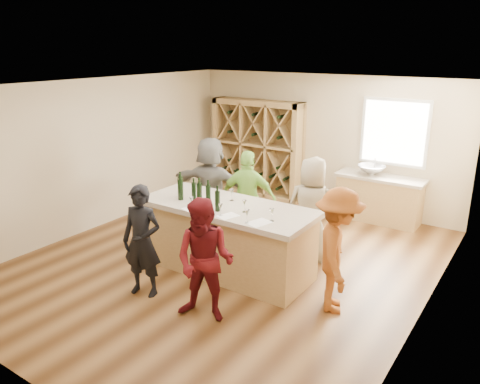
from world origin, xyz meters
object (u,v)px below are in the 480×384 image
Objects in this scene: wine_bottle_c at (194,192)px; person_server at (338,251)px; tasting_counter_base at (227,240)px; person_far_left at (211,185)px; wine_bottle_d at (199,194)px; wine_bottle_f at (217,201)px; wine_bottle_e at (208,195)px; wine_bottle_b at (180,189)px; person_far_mid at (248,199)px; sink at (371,170)px; wine_rack at (257,149)px; person_near_right at (205,261)px; wine_bottle_a at (181,187)px; person_far_right at (312,210)px; person_near_left at (142,241)px.

wine_bottle_c is 0.17× the size of person_server.
person_far_left reaches higher than tasting_counter_base.
wine_bottle_d is at bearing -26.82° from wine_bottle_c.
wine_bottle_e is at bearing 151.80° from wine_bottle_f.
wine_bottle_b is 0.19× the size of person_far_left.
wine_bottle_b is 1.37m from person_far_mid.
wine_bottle_b is at bearing -164.46° from tasting_counter_base.
wine_bottle_b is (-1.77, -3.66, 0.23)m from sink.
wine_bottle_d is 1.09× the size of wine_bottle_e.
wine_bottle_f is (0.28, -0.15, -0.00)m from wine_bottle_e.
wine_bottle_b is at bearing -75.92° from wine_rack.
wine_bottle_d is at bearing 167.95° from wine_bottle_f.
person_near_right is (2.22, -4.76, -0.30)m from wine_rack.
sink is at bearing 62.63° from wine_bottle_a.
person_far_left is at bearing -133.92° from sink.
wine_rack is 5.26m from person_near_right.
person_far_mid is (-2.12, 1.14, 0.00)m from person_server.
person_far_left reaches higher than person_near_right.
wine_bottle_a is 1.82m from person_near_right.
person_near_right reaches higher than wine_bottle_c.
wine_rack is 1.31× the size of person_far_mid.
tasting_counter_base is (1.67, -3.52, -0.60)m from wine_rack.
wine_bottle_c is (1.13, -3.64, 0.12)m from wine_rack.
wine_bottle_f is at bearing -104.68° from sink.
person_far_mid reaches higher than wine_bottle_d.
person_far_right reaches higher than person_server.
person_far_mid is at bearing 105.58° from tasting_counter_base.
wine_bottle_e is at bearing 36.55° from person_far_right.
wine_rack is 7.33× the size of wine_bottle_f.
person_server is at bearing 6.10° from wine_bottle_f.
wine_bottle_b is 0.22m from wine_bottle_c.
wine_rack reaches higher than person_far_mid.
person_far_mid is (0.27, 2.26, 0.05)m from person_near_left.
wine_bottle_a is 0.20× the size of person_server.
person_far_left is at bearing 108.34° from wine_bottle_b.
wine_bottle_e reaches higher than wine_bottle_c.
tasting_counter_base is at bearing 61.93° from person_server.
person_far_right is at bearing -93.56° from sink.
wine_bottle_b is 1.14m from person_near_left.
person_far_mid is at bearing 70.07° from wine_bottle_b.
wine_bottle_a is 1.00× the size of wine_bottle_b.
person_far_right is at bearing 47.68° from wine_bottle_e.
person_server is 0.93× the size of person_far_left.
tasting_counter_base is at bearing 7.70° from wine_bottle_a.
wine_bottle_e is 1.64m from person_far_left.
wine_rack is at bearing 19.28° from person_server.
person_far_left reaches higher than wine_bottle_a.
person_far_mid is at bearing 77.90° from wine_bottle_c.
wine_bottle_c is at bearing -2.53° from wine_bottle_a.
wine_bottle_c is at bearing 162.98° from wine_bottle_f.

